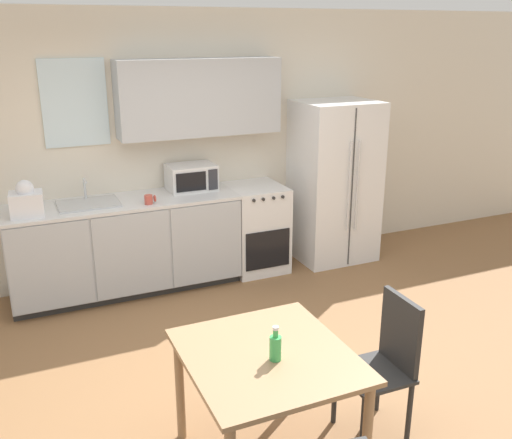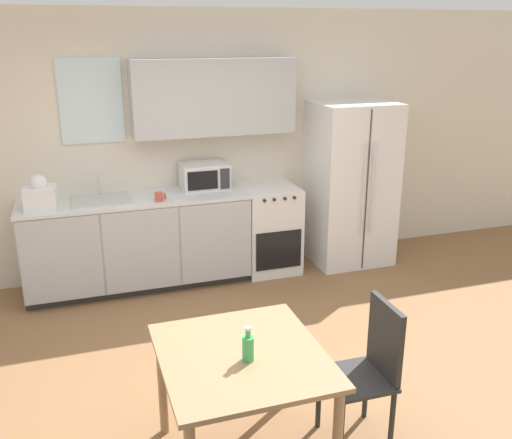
% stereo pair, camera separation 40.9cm
% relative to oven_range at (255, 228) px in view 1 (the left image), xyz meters
% --- Properties ---
extents(ground_plane, '(12.00, 12.00, 0.00)m').
position_rel_oven_range_xyz_m(ground_plane, '(-0.96, -1.92, -0.46)').
color(ground_plane, olive).
extents(wall_back, '(12.00, 0.38, 2.70)m').
position_rel_oven_range_xyz_m(wall_back, '(-0.89, 0.32, 0.98)').
color(wall_back, beige).
rests_on(wall_back, ground_plane).
extents(kitchen_counter, '(2.21, 0.67, 0.93)m').
position_rel_oven_range_xyz_m(kitchen_counter, '(-1.39, -0.00, 0.01)').
color(kitchen_counter, '#333333').
rests_on(kitchen_counter, ground_plane).
extents(oven_range, '(0.57, 0.66, 0.93)m').
position_rel_oven_range_xyz_m(oven_range, '(0.00, 0.00, 0.00)').
color(oven_range, white).
rests_on(oven_range, ground_plane).
extents(refrigerator, '(0.84, 0.76, 1.77)m').
position_rel_oven_range_xyz_m(refrigerator, '(0.94, -0.04, 0.42)').
color(refrigerator, white).
rests_on(refrigerator, ground_plane).
extents(kitchen_sink, '(0.56, 0.41, 0.22)m').
position_rel_oven_range_xyz_m(kitchen_sink, '(-1.71, 0.00, 0.49)').
color(kitchen_sink, '#B7BABC').
rests_on(kitchen_sink, kitchen_counter).
extents(microwave, '(0.48, 0.36, 0.26)m').
position_rel_oven_range_xyz_m(microwave, '(-0.66, 0.11, 0.60)').
color(microwave, silver).
rests_on(microwave, kitchen_counter).
extents(coffee_mug, '(0.11, 0.08, 0.09)m').
position_rel_oven_range_xyz_m(coffee_mug, '(-1.18, -0.21, 0.52)').
color(coffee_mug, '#BF4C3F').
rests_on(coffee_mug, kitchen_counter).
extents(grocery_bag_0, '(0.29, 0.25, 0.32)m').
position_rel_oven_range_xyz_m(grocery_bag_0, '(-2.24, -0.13, 0.61)').
color(grocery_bag_0, white).
rests_on(grocery_bag_0, kitchen_counter).
extents(dining_table, '(0.91, 0.99, 0.76)m').
position_rel_oven_range_xyz_m(dining_table, '(-1.14, -2.77, 0.19)').
color(dining_table, '#997551').
rests_on(dining_table, ground_plane).
extents(dining_chair_side, '(0.41, 0.41, 0.93)m').
position_rel_oven_range_xyz_m(dining_chair_side, '(-0.31, -2.77, 0.07)').
color(dining_chair_side, '#282828').
rests_on(dining_chair_side, ground_plane).
extents(drink_bottle, '(0.07, 0.07, 0.20)m').
position_rel_oven_range_xyz_m(drink_bottle, '(-1.13, -2.84, 0.38)').
color(drink_bottle, '#3FB259').
rests_on(drink_bottle, dining_table).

